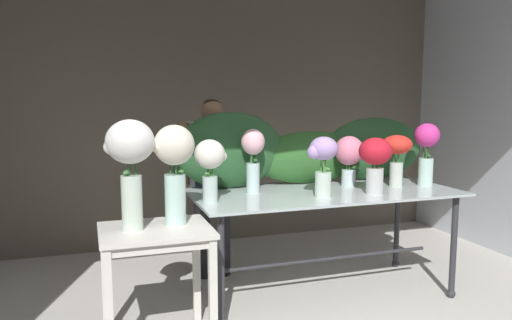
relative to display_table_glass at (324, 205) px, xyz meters
name	(u,v)px	position (x,y,z in m)	size (l,w,h in m)	color
ground_plane	(278,292)	(-0.33, 0.17, -0.75)	(7.42, 7.42, 0.00)	beige
wall_back	(224,109)	(-0.33, 1.85, 0.73)	(5.25, 0.12, 2.97)	#706656
display_table_glass	(324,205)	(0.00, 0.00, 0.00)	(2.14, 0.98, 0.88)	silver
side_table_white	(156,245)	(-1.41, -0.40, -0.08)	(0.71, 0.57, 0.79)	silver
florist	(213,169)	(-0.75, 0.69, 0.24)	(0.62, 0.24, 1.61)	#232328
foliage_backdrop	(306,151)	(0.00, 0.37, 0.40)	(2.31, 0.30, 0.63)	#28562D
vase_scarlet_ranunculus	(397,152)	(0.66, -0.02, 0.41)	(0.26, 0.25, 0.44)	silver
vase_ivory_dahlias	(210,163)	(-0.97, -0.11, 0.41)	(0.24, 0.22, 0.45)	silver
vase_blush_hydrangea	(253,155)	(-0.57, 0.12, 0.42)	(0.19, 0.18, 0.51)	silver
vase_rosy_stock	(349,155)	(0.29, 0.13, 0.38)	(0.24, 0.24, 0.43)	silver
vase_crimson_roses	(376,159)	(0.32, -0.23, 0.39)	(0.26, 0.26, 0.44)	silver
vase_lilac_freesia	(323,160)	(-0.12, -0.20, 0.40)	(0.25, 0.22, 0.46)	silver
vase_magenta_snapdragons	(427,149)	(0.93, -0.05, 0.44)	(0.21, 0.21, 0.53)	silver
vase_white_roses_tall	(130,158)	(-1.55, -0.40, 0.50)	(0.31, 0.30, 0.70)	silver
vase_cream_lisianthus_tall	(174,163)	(-1.26, -0.34, 0.44)	(0.29, 0.27, 0.66)	silver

